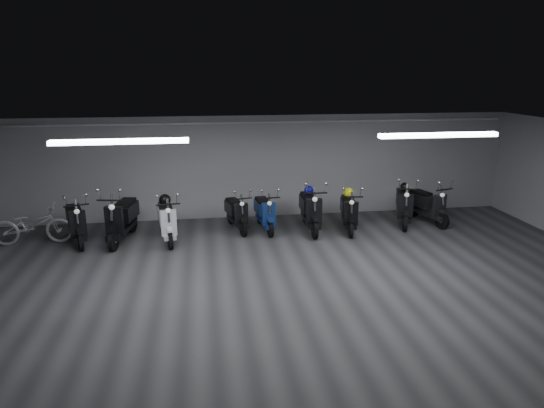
{
  "coord_description": "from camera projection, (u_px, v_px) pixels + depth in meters",
  "views": [
    {
      "loc": [
        -1.54,
        -7.68,
        3.96
      ],
      "look_at": [
        -0.06,
        2.5,
        1.05
      ],
      "focal_mm": 31.37,
      "sensor_mm": 36.0,
      "label": 1
    }
  ],
  "objects": [
    {
      "name": "floor",
      "position": [
        295.0,
        297.0,
        8.61
      ],
      "size": [
        14.0,
        10.0,
        0.01
      ],
      "primitive_type": "cube",
      "color": "#363739",
      "rests_on": "ground"
    },
    {
      "name": "ceiling",
      "position": [
        297.0,
        143.0,
        7.84
      ],
      "size": [
        14.0,
        10.0,
        0.01
      ],
      "primitive_type": "cube",
      "color": "gray",
      "rests_on": "ground"
    },
    {
      "name": "back_wall",
      "position": [
        261.0,
        167.0,
        12.99
      ],
      "size": [
        14.0,
        0.01,
        2.8
      ],
      "primitive_type": "cube",
      "color": "#A0A0A3",
      "rests_on": "ground"
    },
    {
      "name": "fluor_strip_left",
      "position": [
        120.0,
        142.0,
        8.4
      ],
      "size": [
        2.4,
        0.18,
        0.08
      ],
      "primitive_type": "cube",
      "color": "white",
      "rests_on": "ceiling"
    },
    {
      "name": "fluor_strip_right",
      "position": [
        439.0,
        135.0,
        9.23
      ],
      "size": [
        2.4,
        0.18,
        0.08
      ],
      "primitive_type": "cube",
      "color": "white",
      "rests_on": "ceiling"
    },
    {
      "name": "conduit",
      "position": [
        261.0,
        122.0,
        12.58
      ],
      "size": [
        13.6,
        0.05,
        0.05
      ],
      "primitive_type": "cylinder",
      "rotation": [
        0.0,
        1.57,
        0.0
      ],
      "color": "white",
      "rests_on": "back_wall"
    },
    {
      "name": "scooter_0",
      "position": [
        75.0,
        216.0,
        11.11
      ],
      "size": [
        1.15,
        1.88,
        1.33
      ],
      "primitive_type": null,
      "rotation": [
        0.0,
        0.0,
        0.34
      ],
      "color": "black",
      "rests_on": "floor"
    },
    {
      "name": "scooter_1",
      "position": [
        121.0,
        212.0,
        11.22
      ],
      "size": [
        1.0,
        2.06,
        1.47
      ],
      "primitive_type": null,
      "rotation": [
        0.0,
        0.0,
        -0.18
      ],
      "color": "black",
      "rests_on": "floor"
    },
    {
      "name": "scooter_2",
      "position": [
        167.0,
        215.0,
        11.25
      ],
      "size": [
        0.87,
        1.84,
        1.32
      ],
      "primitive_type": null,
      "rotation": [
        0.0,
        0.0,
        0.16
      ],
      "color": "white",
      "rests_on": "floor"
    },
    {
      "name": "scooter_3",
      "position": [
        236.0,
        208.0,
        12.03
      ],
      "size": [
        0.89,
        1.68,
        1.19
      ],
      "primitive_type": null,
      "rotation": [
        0.0,
        0.0,
        0.23
      ],
      "color": "black",
      "rests_on": "floor"
    },
    {
      "name": "scooter_4",
      "position": [
        265.0,
        207.0,
        12.02
      ],
      "size": [
        0.73,
        1.7,
        1.23
      ],
      "primitive_type": null,
      "rotation": [
        0.0,
        0.0,
        0.11
      ],
      "color": "navy",
      "rests_on": "floor"
    },
    {
      "name": "scooter_5",
      "position": [
        310.0,
        204.0,
        11.99
      ],
      "size": [
        0.7,
        1.92,
        1.41
      ],
      "primitive_type": null,
      "rotation": [
        0.0,
        0.0,
        -0.04
      ],
      "color": "black",
      "rests_on": "floor"
    },
    {
      "name": "scooter_7",
      "position": [
        349.0,
        206.0,
        12.01
      ],
      "size": [
        0.88,
        1.79,
        1.28
      ],
      "primitive_type": null,
      "rotation": [
        0.0,
        0.0,
        -0.19
      ],
      "color": "black",
      "rests_on": "floor"
    },
    {
      "name": "scooter_8",
      "position": [
        405.0,
        199.0,
        12.49
      ],
      "size": [
        1.18,
        1.93,
        1.37
      ],
      "primitive_type": null,
      "rotation": [
        0.0,
        0.0,
        -0.34
      ],
      "color": "black",
      "rests_on": "floor"
    },
    {
      "name": "scooter_9",
      "position": [
        428.0,
        199.0,
        12.62
      ],
      "size": [
        1.0,
        1.82,
        1.29
      ],
      "primitive_type": null,
      "rotation": [
        0.0,
        0.0,
        0.26
      ],
      "color": "black",
      "rests_on": "floor"
    },
    {
      "name": "bicycle",
      "position": [
        32.0,
        221.0,
        11.07
      ],
      "size": [
        1.79,
        0.69,
        1.15
      ],
      "primitive_type": "imported",
      "rotation": [
        0.0,
        0.0,
        1.61
      ],
      "color": "silver",
      "rests_on": "floor"
    },
    {
      "name": "helmet_0",
      "position": [
        165.0,
        200.0,
        11.39
      ],
      "size": [
        0.28,
        0.28,
        0.28
      ],
      "primitive_type": "sphere",
      "color": "black",
      "rests_on": "scooter_2"
    },
    {
      "name": "helmet_1",
      "position": [
        348.0,
        193.0,
        12.16
      ],
      "size": [
        0.27,
        0.27,
        0.27
      ],
      "primitive_type": "sphere",
      "color": "#EDF70E",
      "rests_on": "scooter_7"
    },
    {
      "name": "helmet_2",
      "position": [
        405.0,
        187.0,
        12.65
      ],
      "size": [
        0.23,
        0.23,
        0.23
      ],
      "primitive_type": "sphere",
      "color": "black",
      "rests_on": "scooter_8"
    },
    {
      "name": "helmet_3",
      "position": [
        309.0,
        190.0,
        12.16
      ],
      "size": [
        0.24,
        0.24,
        0.24
      ],
      "primitive_type": "sphere",
      "color": "#0D0D92",
      "rests_on": "scooter_5"
    }
  ]
}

